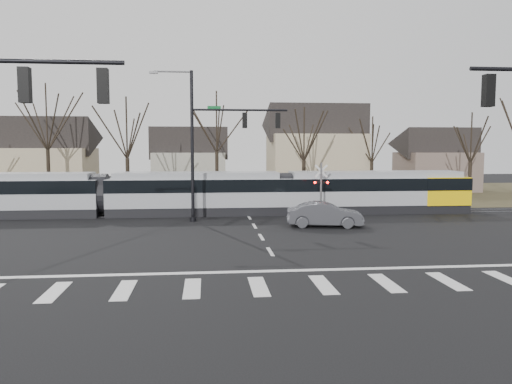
{
  "coord_description": "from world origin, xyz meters",
  "views": [
    {
      "loc": [
        -3.06,
        -21.68,
        5.04
      ],
      "look_at": [
        0.0,
        9.0,
        2.3
      ],
      "focal_mm": 35.0,
      "sensor_mm": 36.0,
      "label": 1
    }
  ],
  "objects": [
    {
      "name": "house_c",
      "position": [
        9.0,
        33.0,
        5.23
      ],
      "size": [
        10.8,
        8.64,
        10.1
      ],
      "color": "tan",
      "rests_on": "ground"
    },
    {
      "name": "stop_line",
      "position": [
        0.0,
        -1.8,
        0.01
      ],
      "size": [
        28.0,
        0.35,
        0.01
      ],
      "primitive_type": "cube",
      "color": "silver",
      "rests_on": "ground"
    },
    {
      "name": "tree_row",
      "position": [
        2.0,
        26.0,
        5.0
      ],
      "size": [
        59.2,
        7.2,
        10.0
      ],
      "color": "black",
      "rests_on": "ground"
    },
    {
      "name": "signal_pole_far",
      "position": [
        -2.41,
        12.5,
        5.7
      ],
      "size": [
        9.28,
        0.44,
        10.2
      ],
      "color": "black",
      "rests_on": "ground"
    },
    {
      "name": "rail_pair",
      "position": [
        0.0,
        15.8,
        0.03
      ],
      "size": [
        90.0,
        1.52,
        0.06
      ],
      "color": "#59595E",
      "rests_on": "ground"
    },
    {
      "name": "house_a",
      "position": [
        -20.0,
        34.0,
        4.46
      ],
      "size": [
        9.72,
        8.64,
        8.6
      ],
      "color": "tan",
      "rests_on": "ground"
    },
    {
      "name": "ground",
      "position": [
        0.0,
        0.0,
        0.0
      ],
      "size": [
        140.0,
        140.0,
        0.0
      ],
      "primitive_type": "plane",
      "color": "black"
    },
    {
      "name": "house_b",
      "position": [
        -5.0,
        36.0,
        3.97
      ],
      "size": [
        8.64,
        7.56,
        7.65
      ],
      "color": "gray",
      "rests_on": "ground"
    },
    {
      "name": "tram",
      "position": [
        -3.95,
        16.0,
        1.75
      ],
      "size": [
        42.36,
        3.15,
        3.21
      ],
      "color": "gray",
      "rests_on": "ground"
    },
    {
      "name": "rail_crossing_signal",
      "position": [
        5.0,
        12.79,
        1.89
      ],
      "size": [
        1.08,
        0.36,
        4.0
      ],
      "color": "#59595B",
      "rests_on": "ground"
    },
    {
      "name": "house_d",
      "position": [
        24.0,
        35.0,
        3.97
      ],
      "size": [
        8.64,
        7.56,
        7.65
      ],
      "color": "brown",
      "rests_on": "ground"
    },
    {
      "name": "sedan",
      "position": [
        4.45,
        9.29,
        0.79
      ],
      "size": [
        3.3,
        5.37,
        1.58
      ],
      "primitive_type": "imported",
      "rotation": [
        0.0,
        0.0,
        1.4
      ],
      "color": "#3D3E43",
      "rests_on": "ground"
    },
    {
      "name": "crosswalk",
      "position": [
        0.0,
        -4.0,
        0.01
      ],
      "size": [
        27.0,
        2.6,
        0.01
      ],
      "color": "silver",
      "rests_on": "ground"
    },
    {
      "name": "lane_dashes",
      "position": [
        0.0,
        16.0,
        0.01
      ],
      "size": [
        0.18,
        30.0,
        0.01
      ],
      "color": "silver",
      "rests_on": "ground"
    },
    {
      "name": "grass_verge",
      "position": [
        0.0,
        32.0,
        0.01
      ],
      "size": [
        140.0,
        28.0,
        0.01
      ],
      "primitive_type": "cube",
      "color": "#38331E",
      "rests_on": "ground"
    }
  ]
}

